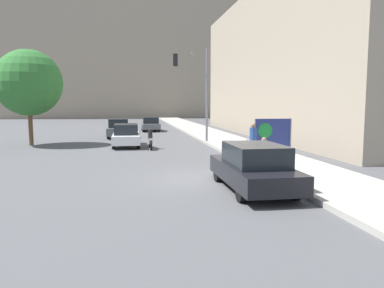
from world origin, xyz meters
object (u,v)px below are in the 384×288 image
Objects in this scene: seated_protester at (264,150)px; street_tree_near_curb at (29,83)px; traffic_light_pole at (196,81)px; car_on_road_distant at (151,124)px; car_on_road_nearest at (126,135)px; protest_banner at (273,135)px; jogger_on_sidewalk at (253,140)px; motorcycle_on_road at (150,140)px; car_on_road_midblock at (119,128)px; parked_car_curbside at (254,167)px.

street_tree_near_curb is (-12.18, 11.09, 3.33)m from seated_protester.
street_tree_near_curb is (-11.08, 0.52, -0.21)m from traffic_light_pole.
traffic_light_pole reaches higher than seated_protester.
traffic_light_pole reaches higher than car_on_road_distant.
car_on_road_nearest is at bearing 123.89° from seated_protester.
protest_banner is 0.48× the size of car_on_road_distant.
street_tree_near_curb is (-13.85, 7.82, 2.99)m from protest_banner.
jogger_on_sidewalk reaches higher than seated_protester.
car_on_road_distant is at bearing 86.83° from motorcycle_on_road.
seated_protester is 17.43m from car_on_road_midblock.
motorcycle_on_road is at bearing -44.66° from car_on_road_nearest.
street_tree_near_curb is at bearing -36.42° from jogger_on_sidewalk.
seated_protester is 0.26× the size of car_on_road_midblock.
car_on_road_nearest is (-4.21, 13.16, -0.02)m from parked_car_curbside.
seated_protester is at bearing -58.10° from car_on_road_nearest.
car_on_road_nearest is at bearing 107.76° from parked_car_curbside.
motorcycle_on_road is at bearing -52.50° from jogger_on_sidewalk.
car_on_road_midblock is at bearing -113.98° from car_on_road_distant.
car_on_road_nearest is 0.70× the size of street_tree_near_curb.
jogger_on_sidewalk reaches higher than car_on_road_midblock.
traffic_light_pole is 2.89× the size of motorcycle_on_road.
car_on_road_midblock is 8.27m from street_tree_near_curb.
protest_banner is 16.19m from street_tree_near_curb.
jogger_on_sidewalk is 0.41× the size of car_on_road_distant.
car_on_road_distant is (2.30, 13.31, -0.03)m from car_on_road_nearest.
car_on_road_midblock is at bearing 103.85° from parked_car_curbside.
motorcycle_on_road is 9.08m from street_tree_near_curb.
seated_protester is at bearing 84.04° from jogger_on_sidewalk.
protest_banner is 9.82m from car_on_road_nearest.
motorcycle_on_road is at bearing 120.85° from seated_protester.
car_on_road_distant is at bearing 80.19° from car_on_road_nearest.
jogger_on_sidewalk is at bearing -79.58° from car_on_road_distant.
car_on_road_distant is 14.80m from motorcycle_on_road.
car_on_road_nearest is 0.95× the size of car_on_road_midblock.
motorcycle_on_road is 0.35× the size of street_tree_near_curb.
street_tree_near_curb is at bearing 177.33° from traffic_light_pole.
seated_protester is at bearing 65.04° from parked_car_curbside.
car_on_road_distant is at bearing -79.96° from jogger_on_sidewalk.
seated_protester is 23.10m from car_on_road_distant.
street_tree_near_curb reaches higher than car_on_road_nearest.
traffic_light_pole reaches higher than car_on_road_nearest.
street_tree_near_curb reaches higher than seated_protester.
street_tree_near_curb reaches higher than car_on_road_midblock.
jogger_on_sidewalk is 21.08m from car_on_road_distant.
car_on_road_midblock reaches higher than parked_car_curbside.
traffic_light_pole reaches higher than parked_car_curbside.
seated_protester is at bearing -42.32° from street_tree_near_curb.
protest_banner is at bearing -141.22° from jogger_on_sidewalk.
jogger_on_sidewalk is 0.27× the size of street_tree_near_curb.
traffic_light_pole is 14.69m from parked_car_curbside.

